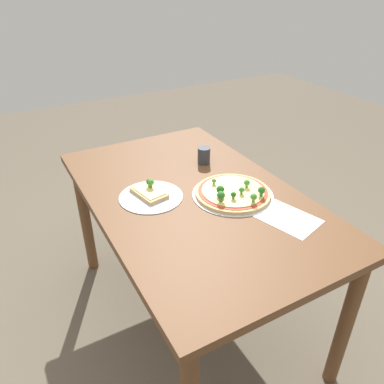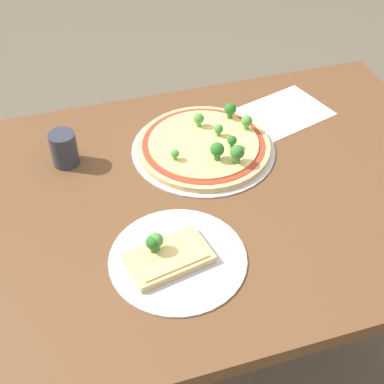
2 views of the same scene
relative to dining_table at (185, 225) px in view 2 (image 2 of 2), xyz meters
name	(u,v)px [view 2 (image 2 of 2)]	position (x,y,z in m)	size (l,w,h in m)	color
ground_plane	(187,367)	(0.00, 0.00, -0.66)	(8.00, 8.00, 0.00)	brown
dining_table	(185,225)	(0.00, 0.00, 0.00)	(1.38, 0.85, 0.76)	brown
pizza_tray_whole	(205,145)	(0.10, 0.15, 0.11)	(0.35, 0.35, 0.07)	#B7B7BC
pizza_tray_slice	(172,257)	(-0.08, -0.17, 0.10)	(0.28, 0.28, 0.06)	#B7B7BC
drinking_cup	(64,149)	(-0.24, 0.19, 0.14)	(0.06, 0.06, 0.08)	#2D333D
paper_menu	(279,114)	(0.33, 0.23, 0.09)	(0.26, 0.17, 0.00)	white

